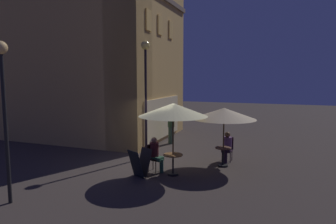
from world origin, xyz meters
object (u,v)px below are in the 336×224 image
(patron_standing_2, at_px, (171,127))
(patron_seated_1, at_px, (227,145))
(cafe_table_1, at_px, (223,154))
(patron_seated_0, at_px, (156,153))
(cafe_chair_1, at_px, (228,147))
(street_lamp_down_street, at_px, (3,89))
(street_lamp_near_corner, at_px, (146,74))
(cafe_chair_0, at_px, (152,155))
(patio_umbrella_0, at_px, (173,110))
(menu_sandwich_board, at_px, (140,163))
(patio_umbrella_1, at_px, (224,114))
(cafe_table_0, at_px, (173,161))

(patron_standing_2, bearing_deg, patron_seated_1, 154.57)
(cafe_table_1, relative_size, patron_seated_0, 0.58)
(cafe_chair_1, height_order, patron_seated_1, patron_seated_1)
(cafe_chair_1, bearing_deg, patron_seated_0, -40.55)
(patron_seated_0, bearing_deg, patron_seated_1, 53.91)
(street_lamp_down_street, bearing_deg, cafe_table_1, -42.00)
(street_lamp_near_corner, distance_m, cafe_chair_0, 3.43)
(patio_umbrella_0, height_order, patron_seated_0, patio_umbrella_0)
(patron_seated_1, distance_m, patron_standing_2, 3.96)
(street_lamp_near_corner, relative_size, street_lamp_down_street, 1.13)
(menu_sandwich_board, distance_m, cafe_table_1, 3.28)
(cafe_chair_1, xyz_separation_m, patron_standing_2, (2.15, 3.23, 0.31))
(street_lamp_down_street, height_order, cafe_chair_1, street_lamp_down_street)
(menu_sandwich_board, distance_m, cafe_chair_1, 3.90)
(street_lamp_near_corner, bearing_deg, menu_sandwich_board, -160.28)
(cafe_chair_0, bearing_deg, street_lamp_near_corner, 130.52)
(cafe_table_1, xyz_separation_m, patron_seated_0, (-1.50, 2.15, 0.22))
(cafe_chair_1, bearing_deg, street_lamp_near_corner, -73.96)
(street_lamp_down_street, height_order, patron_standing_2, street_lamp_down_street)
(patio_umbrella_1, bearing_deg, cafe_chair_1, -2.72)
(street_lamp_near_corner, distance_m, cafe_table_1, 4.43)
(cafe_table_1, relative_size, patio_umbrella_1, 0.31)
(cafe_table_0, relative_size, patio_umbrella_1, 0.31)
(cafe_chair_1, height_order, patron_standing_2, patron_standing_2)
(patron_seated_0, bearing_deg, cafe_table_0, -0.00)
(menu_sandwich_board, xyz_separation_m, patron_seated_0, (0.69, -0.28, 0.22))
(street_lamp_down_street, distance_m, patron_seated_0, 5.22)
(patio_umbrella_0, xyz_separation_m, patio_umbrella_1, (1.61, -1.45, -0.25))
(menu_sandwich_board, xyz_separation_m, patron_standing_2, (5.17, 0.76, 0.39))
(patio_umbrella_1, bearing_deg, patio_umbrella_0, 137.99)
(street_lamp_down_street, relative_size, patio_umbrella_1, 1.80)
(menu_sandwich_board, distance_m, patron_standing_2, 5.24)
(cafe_table_1, relative_size, cafe_chair_1, 0.75)
(cafe_chair_1, height_order, patron_seated_0, patron_seated_0)
(cafe_table_0, bearing_deg, patio_umbrella_0, 75.96)
(patio_umbrella_1, bearing_deg, patron_seated_0, 124.91)
(patron_seated_1, bearing_deg, cafe_chair_1, -180.00)
(cafe_table_0, height_order, patron_seated_0, patron_seated_0)
(street_lamp_down_street, bearing_deg, patio_umbrella_0, -42.00)
(street_lamp_down_street, xyz_separation_m, cafe_chair_1, (6.15, -4.83, -2.51))
(patron_seated_0, bearing_deg, cafe_chair_0, -180.00)
(menu_sandwich_board, xyz_separation_m, cafe_table_0, (0.58, -0.98, 0.03))
(cafe_table_0, relative_size, patio_umbrella_0, 0.29)
(street_lamp_near_corner, xyz_separation_m, street_lamp_down_street, (-5.38, 1.56, -0.43))
(menu_sandwich_board, bearing_deg, patron_standing_2, 34.52)
(patron_standing_2, bearing_deg, cafe_chair_0, 111.42)
(patio_umbrella_1, bearing_deg, cafe_table_1, 0.00)
(street_lamp_down_street, bearing_deg, menu_sandwich_board, -37.05)
(street_lamp_down_street, relative_size, cafe_chair_1, 4.43)
(cafe_chair_0, bearing_deg, cafe_table_1, 41.72)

